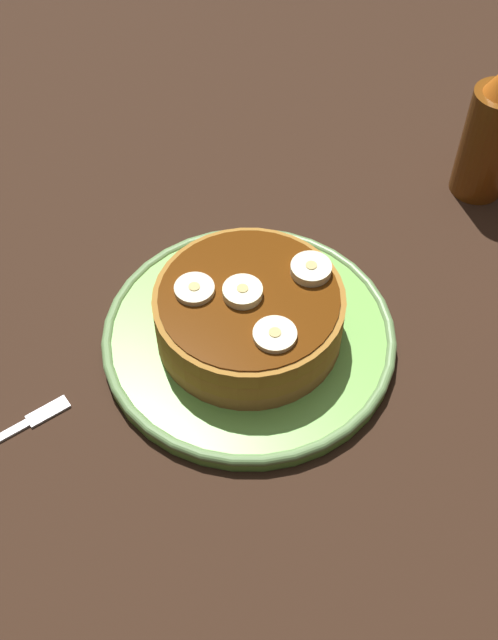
{
  "coord_description": "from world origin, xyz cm",
  "views": [
    {
      "loc": [
        -4.13,
        39.62,
        53.43
      ],
      "look_at": [
        0.0,
        0.0,
        3.03
      ],
      "focal_mm": 43.25,
      "sensor_mm": 36.0,
      "label": 1
    }
  ],
  "objects_px": {
    "banana_slice_1": "(311,269)",
    "fork": "(3,435)",
    "banana_slice_0": "(243,292)",
    "banana_slice_2": "(275,335)",
    "banana_slice_3": "(194,294)",
    "plate": "(249,336)",
    "syrup_bottle": "(490,136)",
    "pancake_stack": "(251,315)"
  },
  "relations": [
    {
      "from": "banana_slice_1",
      "to": "fork",
      "type": "height_order",
      "value": "banana_slice_1"
    },
    {
      "from": "banana_slice_0",
      "to": "fork",
      "type": "bearing_deg",
      "value": 32.72
    },
    {
      "from": "banana_slice_2",
      "to": "banana_slice_3",
      "type": "xyz_separation_m",
      "value": [
        0.07,
        -0.03,
        0.0
      ]
    },
    {
      "from": "banana_slice_0",
      "to": "banana_slice_2",
      "type": "relative_size",
      "value": 0.94
    },
    {
      "from": "plate",
      "to": "banana_slice_2",
      "type": "bearing_deg",
      "value": 121.76
    },
    {
      "from": "banana_slice_0",
      "to": "syrup_bottle",
      "type": "xyz_separation_m",
      "value": [
        -0.21,
        -0.22,
        0.0
      ]
    },
    {
      "from": "plate",
      "to": "pancake_stack",
      "type": "height_order",
      "value": "pancake_stack"
    },
    {
      "from": "banana_slice_2",
      "to": "fork",
      "type": "height_order",
      "value": "banana_slice_2"
    },
    {
      "from": "banana_slice_0",
      "to": "fork",
      "type": "xyz_separation_m",
      "value": [
        0.18,
        0.11,
        -0.06
      ]
    },
    {
      "from": "banana_slice_0",
      "to": "banana_slice_1",
      "type": "xyz_separation_m",
      "value": [
        -0.05,
        -0.03,
        0.0
      ]
    },
    {
      "from": "pancake_stack",
      "to": "banana_slice_3",
      "type": "relative_size",
      "value": 5.0
    },
    {
      "from": "plate",
      "to": "syrup_bottle",
      "type": "bearing_deg",
      "value": -133.59
    },
    {
      "from": "banana_slice_0",
      "to": "banana_slice_3",
      "type": "relative_size",
      "value": 0.99
    },
    {
      "from": "banana_slice_3",
      "to": "fork",
      "type": "xyz_separation_m",
      "value": [
        0.14,
        0.11,
        -0.06
      ]
    },
    {
      "from": "syrup_bottle",
      "to": "banana_slice_3",
      "type": "bearing_deg",
      "value": 41.58
    },
    {
      "from": "plate",
      "to": "pancake_stack",
      "type": "distance_m",
      "value": 0.03
    },
    {
      "from": "plate",
      "to": "syrup_bottle",
      "type": "distance_m",
      "value": 0.31
    },
    {
      "from": "plate",
      "to": "fork",
      "type": "relative_size",
      "value": 2.42
    },
    {
      "from": "pancake_stack",
      "to": "banana_slice_0",
      "type": "xyz_separation_m",
      "value": [
        0.01,
        -0.0,
        0.03
      ]
    },
    {
      "from": "banana_slice_2",
      "to": "fork",
      "type": "distance_m",
      "value": 0.23
    },
    {
      "from": "banana_slice_3",
      "to": "plate",
      "type": "bearing_deg",
      "value": -173.57
    },
    {
      "from": "fork",
      "to": "syrup_bottle",
      "type": "distance_m",
      "value": 0.52
    },
    {
      "from": "banana_slice_1",
      "to": "banana_slice_0",
      "type": "bearing_deg",
      "value": 29.0
    },
    {
      "from": "banana_slice_2",
      "to": "banana_slice_3",
      "type": "height_order",
      "value": "same"
    },
    {
      "from": "pancake_stack",
      "to": "fork",
      "type": "xyz_separation_m",
      "value": [
        0.19,
        0.11,
        -0.04
      ]
    },
    {
      "from": "banana_slice_0",
      "to": "fork",
      "type": "relative_size",
      "value": 0.31
    },
    {
      "from": "plate",
      "to": "banana_slice_1",
      "type": "xyz_separation_m",
      "value": [
        -0.05,
        -0.03,
        0.06
      ]
    },
    {
      "from": "pancake_stack",
      "to": "banana_slice_0",
      "type": "relative_size",
      "value": 5.05
    },
    {
      "from": "plate",
      "to": "banana_slice_0",
      "type": "height_order",
      "value": "banana_slice_0"
    },
    {
      "from": "banana_slice_0",
      "to": "banana_slice_1",
      "type": "distance_m",
      "value": 0.06
    },
    {
      "from": "banana_slice_2",
      "to": "fork",
      "type": "relative_size",
      "value": 0.33
    },
    {
      "from": "syrup_bottle",
      "to": "fork",
      "type": "bearing_deg",
      "value": 40.35
    },
    {
      "from": "banana_slice_2",
      "to": "syrup_bottle",
      "type": "distance_m",
      "value": 0.32
    },
    {
      "from": "banana_slice_0",
      "to": "banana_slice_1",
      "type": "relative_size",
      "value": 0.96
    },
    {
      "from": "banana_slice_2",
      "to": "syrup_bottle",
      "type": "bearing_deg",
      "value": -125.63
    },
    {
      "from": "plate",
      "to": "banana_slice_3",
      "type": "distance_m",
      "value": 0.07
    },
    {
      "from": "plate",
      "to": "banana_slice_3",
      "type": "bearing_deg",
      "value": 6.43
    },
    {
      "from": "banana_slice_0",
      "to": "fork",
      "type": "height_order",
      "value": "banana_slice_0"
    },
    {
      "from": "banana_slice_1",
      "to": "syrup_bottle",
      "type": "distance_m",
      "value": 0.25
    },
    {
      "from": "banana_slice_1",
      "to": "plate",
      "type": "bearing_deg",
      "value": 32.23
    },
    {
      "from": "banana_slice_2",
      "to": "banana_slice_3",
      "type": "distance_m",
      "value": 0.08
    },
    {
      "from": "banana_slice_0",
      "to": "pancake_stack",
      "type": "bearing_deg",
      "value": 171.52
    }
  ]
}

